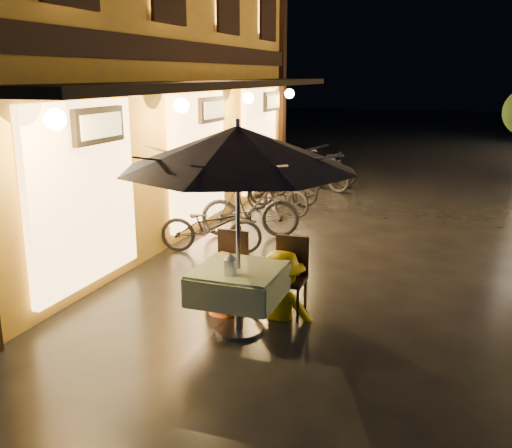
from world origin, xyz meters
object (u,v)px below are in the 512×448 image
at_px(person_orange, 225,253).
at_px(person_yellow, 282,253).
at_px(cafe_table, 239,284).
at_px(table_lantern, 231,263).
at_px(patio_umbrella, 237,148).
at_px(bicycle_0, 211,226).

bearing_deg(person_orange, person_yellow, -155.48).
xyz_separation_m(cafe_table, person_yellow, (0.33, 0.60, 0.23)).
bearing_deg(cafe_table, table_lantern, -90.00).
height_order(patio_umbrella, table_lantern, patio_umbrella).
xyz_separation_m(patio_umbrella, table_lantern, (-0.00, -0.24, -1.23)).
bearing_deg(table_lantern, cafe_table, 90.00).
relative_size(table_lantern, bicycle_0, 0.15).
bearing_deg(patio_umbrella, person_orange, 126.40).
relative_size(cafe_table, person_yellow, 0.61).
bearing_deg(person_orange, table_lantern, 136.40).
xyz_separation_m(cafe_table, bicycle_0, (-1.54, 2.70, -0.14)).
bearing_deg(person_orange, patio_umbrella, 145.74).
xyz_separation_m(table_lantern, person_orange, (-0.39, 0.77, -0.16)).
distance_m(cafe_table, patio_umbrella, 1.56).
height_order(patio_umbrella, person_orange, patio_umbrella).
height_order(person_yellow, bicycle_0, person_yellow).
bearing_deg(table_lantern, person_yellow, 68.23).
bearing_deg(person_yellow, cafe_table, 59.09).
relative_size(patio_umbrella, bicycle_0, 1.54).
relative_size(person_yellow, bicycle_0, 0.95).
height_order(cafe_table, table_lantern, table_lantern).
distance_m(patio_umbrella, bicycle_0, 3.54).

